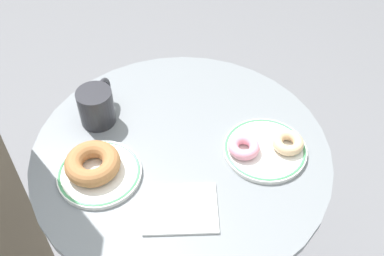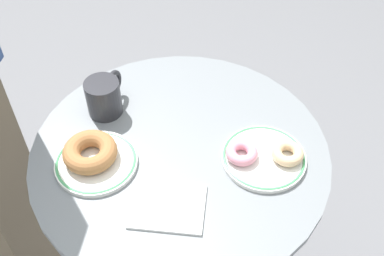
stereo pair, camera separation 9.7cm
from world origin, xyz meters
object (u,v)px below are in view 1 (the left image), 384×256
Objects in this scene: donut_cinnamon at (93,163)px; coffee_mug at (97,106)px; plate_left at (99,173)px; paper_napkin at (180,208)px; plate_right at (265,149)px; donut_pink_frosted at (244,147)px; cafe_table at (183,215)px; donut_glazed at (288,143)px.

coffee_mug reaches higher than donut_cinnamon.
paper_napkin is at bearing -37.73° from plate_left.
plate_left is 0.16m from coffee_mug.
donut_pink_frosted is (-0.05, 0.00, 0.02)m from plate_right.
cafe_table is 0.36m from coffee_mug.
plate_left is at bearing 178.55° from donut_glazed.
plate_left reaches higher than paper_napkin.
donut_pink_frosted is at bearing 178.00° from plate_right.
donut_glazed is at bearing -2.62° from donut_cinnamon.
donut_glazed is (0.22, -0.04, 0.28)m from cafe_table.
donut_cinnamon reaches higher than donut_glazed.
donut_cinnamon is at bearing 177.81° from plate_right.
coffee_mug is at bearing 156.16° from donut_glazed.
donut_pink_frosted is (0.13, -0.04, 0.28)m from cafe_table.
donut_pink_frosted reaches higher than paper_napkin.
donut_glazed is (0.40, -0.01, 0.02)m from plate_left.
cafe_table is 11.24× the size of donut_glazed.
donut_cinnamon reaches higher than plate_left.
donut_pink_frosted reaches higher than plate_left.
paper_napkin is at bearing -63.45° from coffee_mug.
plate_right reaches higher than cafe_table.
plate_left is 0.40m from donut_glazed.
donut_glazed is (0.05, -0.00, 0.02)m from plate_right.
cafe_table is at bearing 79.13° from paper_napkin.
donut_pink_frosted is 0.19m from paper_napkin.
coffee_mug is (0.01, 0.16, 0.04)m from plate_left.
plate_right is at bearing -2.00° from donut_pink_frosted.
cafe_table is 11.24× the size of donut_pink_frosted.
donut_glazed is 1.00× the size of donut_pink_frosted.
donut_cinnamon is 0.41m from donut_glazed.
cafe_table is at bearing -37.88° from coffee_mug.
donut_cinnamon is at bearing 177.78° from donut_pink_frosted.
cafe_table is at bearing 169.15° from donut_glazed.
paper_napkin is 0.31m from coffee_mug.
coffee_mug reaches higher than plate_right.
cafe_table is 6.70× the size of coffee_mug.
coffee_mug is (0.02, 0.15, 0.01)m from donut_cinnamon.
donut_pink_frosted reaches higher than cafe_table.
plate_left is 1.53× the size of coffee_mug.
donut_pink_frosted is at bearing 35.28° from paper_napkin.
plate_right is 1.58× the size of donut_cinnamon.
plate_right is 0.38m from coffee_mug.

